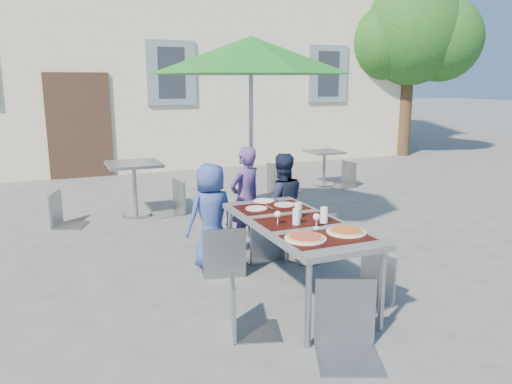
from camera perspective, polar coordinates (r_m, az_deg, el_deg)
name	(u,v)px	position (r m, az deg, el deg)	size (l,w,h in m)	color
ground	(365,297)	(4.97, 12.37, -11.67)	(90.00, 90.00, 0.00)	#4D4D50
tree	(410,34)	(14.57, 17.22, 16.86)	(3.60, 3.00, 4.70)	#45311D
dining_table	(296,227)	(4.65, 4.63, -3.97)	(0.80, 1.85, 0.76)	#424246
pizza_near_left	(305,238)	(4.10, 5.67, -5.21)	(0.34, 0.34, 0.03)	white
pizza_near_right	(346,231)	(4.32, 10.29, -4.41)	(0.34, 0.34, 0.03)	white
glassware	(304,215)	(4.56, 5.55, -2.59)	(0.48, 0.42, 0.15)	silver
place_settings	(269,204)	(5.20, 1.47, -1.43)	(0.60, 0.49, 0.01)	white
child_0	(211,216)	(5.48, -5.14, -2.69)	(0.57, 0.37, 1.16)	#33448D
child_1	(245,199)	(5.98, -1.24, -0.84)	(0.46, 0.30, 1.27)	#583D7E
child_2	(281,204)	(5.88, 2.92, -1.38)	(0.59, 0.34, 1.21)	#1A1F39
chair_0	(223,221)	(5.22, -3.82, -3.28)	(0.53, 0.54, 1.01)	gray
chair_1	(263,207)	(5.64, 0.86, -1.78)	(0.53, 0.53, 1.05)	gray
chair_2	(316,209)	(5.65, 6.85, -1.96)	(0.60, 0.60, 1.03)	gray
chair_3	(245,275)	(4.03, -1.32, -9.43)	(0.49, 0.49, 0.88)	#93999E
chair_4	(373,251)	(4.68, 13.18, -6.54)	(0.48, 0.48, 0.88)	gray
chair_5	(349,275)	(3.77, 10.60, -9.36)	(0.61, 0.62, 1.05)	gray
patio_umbrella	(251,57)	(6.50, -0.60, 15.18)	(2.57, 2.57, 2.57)	#A3A6AA
cafe_table_0	(134,178)	(7.72, -13.74, 1.59)	(0.77, 0.77, 0.83)	#A3A6AA
bg_chair_l_0	(61,189)	(7.51, -21.41, 0.35)	(0.54, 0.54, 0.93)	gray
bg_chair_r_0	(172,177)	(7.77, -9.57, 1.67)	(0.50, 0.50, 0.98)	gray
cafe_table_1	(324,163)	(9.90, 7.79, 3.30)	(0.64, 0.64, 0.69)	#A3A6AA
bg_chair_l_1	(281,160)	(9.14, 2.84, 3.73)	(0.60, 0.60, 1.05)	gray
bg_chair_r_1	(345,159)	(9.84, 10.17, 3.72)	(0.45, 0.45, 0.93)	gray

